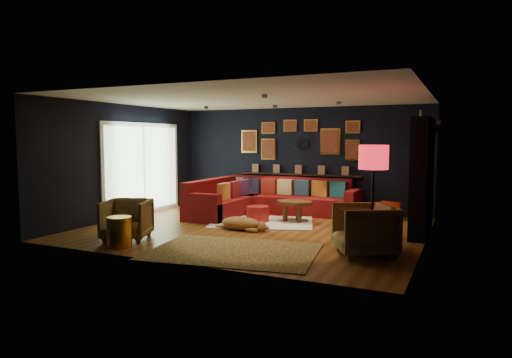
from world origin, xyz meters
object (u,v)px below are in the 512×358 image
at_px(coffee_table, 295,205).
at_px(armchair_left, 127,218).
at_px(pouf, 258,214).
at_px(dog, 241,221).
at_px(sectional, 262,201).
at_px(floor_lamp, 373,162).
at_px(orange_chair, 388,221).
at_px(armchair_right, 365,227).
at_px(gold_stool, 119,232).

distance_m(coffee_table, armchair_left, 3.63).
bearing_deg(pouf, dog, -85.95).
xyz_separation_m(sectional, armchair_left, (-1.05, -3.62, 0.08)).
bearing_deg(sectional, armchair_left, -106.21).
relative_size(coffee_table, floor_lamp, 0.53).
distance_m(coffee_table, dog, 1.49).
bearing_deg(pouf, floor_lamp, -29.10).
bearing_deg(armchair_left, floor_lamp, -7.66).
relative_size(floor_lamp, dog, 1.52).
height_order(sectional, orange_chair, sectional).
height_order(orange_chair, floor_lamp, floor_lamp).
xyz_separation_m(sectional, armchair_right, (3.06, -2.93, 0.12)).
relative_size(armchair_right, gold_stool, 1.72).
bearing_deg(coffee_table, floor_lamp, -43.14).
height_order(sectional, coffee_table, sectional).
height_order(pouf, armchair_right, armchair_right).
distance_m(sectional, orange_chair, 4.01).
distance_m(sectional, armchair_right, 4.24).
xyz_separation_m(coffee_table, armchair_left, (-2.14, -2.93, 0.03)).
relative_size(armchair_right, dog, 0.78).
bearing_deg(gold_stool, floor_lamp, 21.47).
bearing_deg(gold_stool, armchair_left, 118.41).
bearing_deg(sectional, pouf, -70.84).
xyz_separation_m(floor_lamp, dog, (-2.68, 0.58, -1.26)).
distance_m(armchair_left, orange_chair, 4.57).
xyz_separation_m(armchair_left, dog, (1.49, 1.61, -0.21)).
xyz_separation_m(armchair_right, orange_chair, (0.25, 0.67, 0.00)).
bearing_deg(dog, armchair_left, -133.61).
xyz_separation_m(gold_stool, orange_chair, (4.09, 1.87, 0.19)).
distance_m(pouf, floor_lamp, 3.39).
bearing_deg(armchair_right, coffee_table, -167.21).
distance_m(gold_stool, dog, 2.44).
relative_size(sectional, pouf, 6.93).
bearing_deg(floor_lamp, sectional, 140.29).
relative_size(armchair_left, armchair_right, 0.91).
height_order(pouf, armchair_left, armchair_left).
xyz_separation_m(sectional, orange_chair, (3.31, -2.25, 0.12)).
xyz_separation_m(sectional, dog, (0.43, -2.01, -0.13)).
relative_size(pouf, dog, 0.43).
bearing_deg(armchair_right, dog, -137.88).
bearing_deg(sectional, coffee_table, -32.23).
bearing_deg(coffee_table, dog, -116.17).
bearing_deg(orange_chair, sectional, 168.68).
bearing_deg(floor_lamp, dog, 167.84).
relative_size(gold_stool, dog, 0.45).
relative_size(armchair_right, floor_lamp, 0.51).
height_order(gold_stool, floor_lamp, floor_lamp).
distance_m(pouf, dog, 0.95).
distance_m(armchair_right, orange_chair, 0.72).
relative_size(pouf, orange_chair, 0.64).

